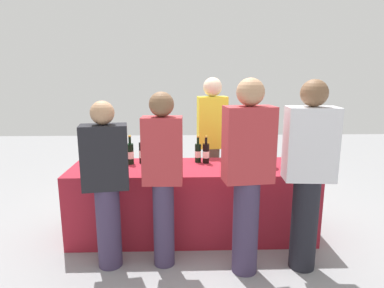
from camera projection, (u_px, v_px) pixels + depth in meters
The scene contains 19 objects.
ground_plane at pixel (192, 233), 3.75m from camera, with size 12.00×12.00×0.00m, color gray.
tasting_table at pixel (192, 201), 3.66m from camera, with size 2.61×0.75×0.79m, color maroon.
wine_bottle_0 at pixel (112, 155), 3.61m from camera, with size 0.08×0.08×0.31m.
wine_bottle_1 at pixel (130, 154), 3.66m from camera, with size 0.08×0.08×0.32m.
wine_bottle_2 at pixel (142, 152), 3.69m from camera, with size 0.07×0.07×0.34m.
wine_bottle_3 at pixel (198, 153), 3.74m from camera, with size 0.07×0.07×0.30m.
wine_bottle_4 at pixel (206, 153), 3.70m from camera, with size 0.07×0.07×0.31m.
wine_bottle_5 at pixel (240, 152), 3.74m from camera, with size 0.08×0.08×0.33m.
wine_bottle_6 at pixel (254, 153), 3.67m from camera, with size 0.08×0.08×0.32m.
wine_glass_0 at pixel (120, 161), 3.39m from camera, with size 0.07×0.07×0.15m.
wine_glass_1 at pixel (152, 163), 3.38m from camera, with size 0.06×0.06×0.13m.
wine_glass_2 at pixel (224, 163), 3.40m from camera, with size 0.07×0.07×0.13m.
ice_bucket at pixel (265, 159), 3.56m from camera, with size 0.20×0.20×0.17m, color silver.
server_pouring at pixel (212, 139), 4.16m from camera, with size 0.38×0.23×1.73m.
guest_0 at pixel (106, 181), 2.96m from camera, with size 0.43×0.28×1.55m.
guest_1 at pixel (163, 173), 2.97m from camera, with size 0.36×0.22×1.62m.
guest_2 at pixel (248, 172), 2.85m from camera, with size 0.44×0.28×1.74m.
guest_3 at pixel (308, 171), 2.91m from camera, with size 0.45×0.27×1.73m.
menu_board at pixel (248, 169), 4.64m from camera, with size 0.48×0.03×0.92m, color white.
Camera 1 is at (-0.10, -3.45, 1.78)m, focal length 30.99 mm.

